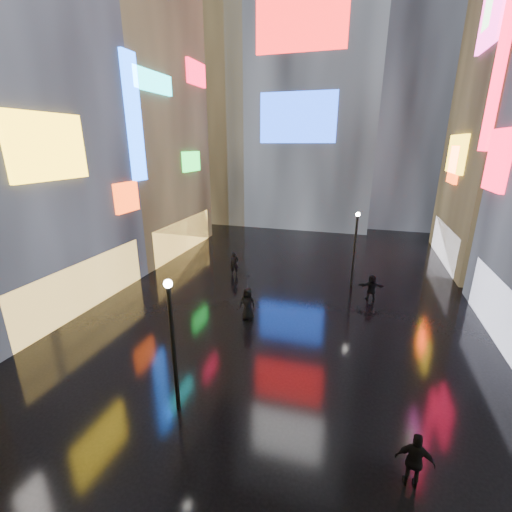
% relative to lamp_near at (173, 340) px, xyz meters
% --- Properties ---
extents(ground, '(140.00, 140.00, 0.00)m').
position_rel_lamp_near_xyz_m(ground, '(1.88, 11.78, -2.94)').
color(ground, black).
rests_on(ground, ground).
extents(building_left_far, '(10.28, 12.00, 22.00)m').
position_rel_lamp_near_xyz_m(building_left_far, '(-14.10, 17.78, 8.04)').
color(building_left_far, black).
rests_on(building_left_far, ground).
extents(tower_main, '(16.00, 14.20, 42.00)m').
position_rel_lamp_near_xyz_m(tower_main, '(-1.12, 35.76, 18.06)').
color(tower_main, black).
rests_on(tower_main, ground).
extents(tower_flank_right, '(12.00, 12.00, 34.00)m').
position_rel_lamp_near_xyz_m(tower_flank_right, '(10.88, 37.78, 14.06)').
color(tower_flank_right, black).
rests_on(tower_flank_right, ground).
extents(tower_flank_left, '(10.00, 10.00, 26.00)m').
position_rel_lamp_near_xyz_m(tower_flank_left, '(-12.12, 33.78, 10.06)').
color(tower_flank_left, black).
rests_on(tower_flank_left, ground).
extents(lamp_near, '(0.30, 0.30, 5.20)m').
position_rel_lamp_near_xyz_m(lamp_near, '(0.00, 0.00, 0.00)').
color(lamp_near, black).
rests_on(lamp_near, ground).
extents(lamp_far, '(0.30, 0.30, 5.20)m').
position_rel_lamp_near_xyz_m(lamp_far, '(5.77, 13.87, 0.00)').
color(lamp_far, black).
rests_on(lamp_far, ground).
extents(pedestrian_3, '(1.08, 0.51, 1.80)m').
position_rel_lamp_near_xyz_m(pedestrian_3, '(7.95, -0.75, -2.04)').
color(pedestrian_3, black).
rests_on(pedestrian_3, ground).
extents(pedestrian_4, '(0.96, 0.67, 1.88)m').
position_rel_lamp_near_xyz_m(pedestrian_4, '(0.34, 7.28, -2.00)').
color(pedestrian_4, black).
rests_on(pedestrian_4, ground).
extents(pedestrian_5, '(1.60, 0.69, 1.67)m').
position_rel_lamp_near_xyz_m(pedestrian_5, '(7.01, 11.93, -2.11)').
color(pedestrian_5, black).
rests_on(pedestrian_5, ground).
extents(pedestrian_6, '(0.75, 0.61, 1.77)m').
position_rel_lamp_near_xyz_m(pedestrian_6, '(-2.75, 13.48, -2.06)').
color(pedestrian_6, black).
rests_on(pedestrian_6, ground).
extents(umbrella_2, '(1.27, 1.27, 0.82)m').
position_rel_lamp_near_xyz_m(umbrella_2, '(0.34, 7.28, -0.65)').
color(umbrella_2, black).
rests_on(umbrella_2, pedestrian_4).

